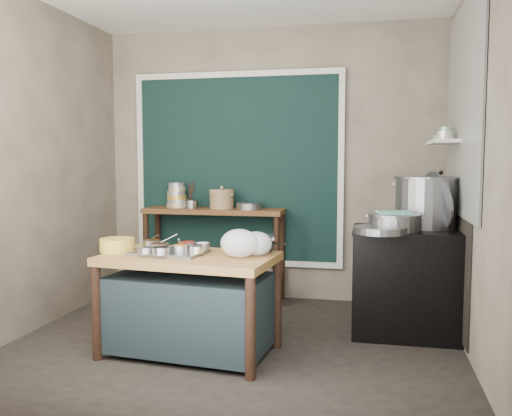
% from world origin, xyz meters
% --- Properties ---
extents(floor, '(3.50, 3.00, 0.02)m').
position_xyz_m(floor, '(0.00, 0.00, -0.01)').
color(floor, '#29241F').
rests_on(floor, ground).
extents(back_wall, '(3.50, 0.02, 2.80)m').
position_xyz_m(back_wall, '(0.00, 1.51, 1.40)').
color(back_wall, gray).
rests_on(back_wall, floor).
extents(left_wall, '(0.02, 3.00, 2.80)m').
position_xyz_m(left_wall, '(-1.76, 0.00, 1.40)').
color(left_wall, gray).
rests_on(left_wall, floor).
extents(right_wall, '(0.02, 3.00, 2.80)m').
position_xyz_m(right_wall, '(1.76, 0.00, 1.40)').
color(right_wall, gray).
rests_on(right_wall, floor).
extents(curtain_panel, '(2.10, 0.02, 1.90)m').
position_xyz_m(curtain_panel, '(-0.35, 1.47, 1.35)').
color(curtain_panel, black).
rests_on(curtain_panel, back_wall).
extents(curtain_frame, '(2.22, 0.03, 2.02)m').
position_xyz_m(curtain_frame, '(-0.35, 1.46, 1.35)').
color(curtain_frame, beige).
rests_on(curtain_frame, back_wall).
extents(tile_panel, '(0.02, 1.70, 1.70)m').
position_xyz_m(tile_panel, '(1.74, 0.55, 1.85)').
color(tile_panel, '#B2B2AA').
rests_on(tile_panel, right_wall).
extents(soot_patch, '(0.01, 1.30, 1.30)m').
position_xyz_m(soot_patch, '(1.74, 0.65, 0.70)').
color(soot_patch, black).
rests_on(soot_patch, right_wall).
extents(wall_shelf, '(0.22, 0.70, 0.03)m').
position_xyz_m(wall_shelf, '(1.63, 0.85, 1.60)').
color(wall_shelf, beige).
rests_on(wall_shelf, right_wall).
extents(prep_table, '(1.32, 0.84, 0.75)m').
position_xyz_m(prep_table, '(-0.27, -0.30, 0.38)').
color(prep_table, olive).
rests_on(prep_table, floor).
extents(back_counter, '(1.45, 0.40, 0.95)m').
position_xyz_m(back_counter, '(-0.55, 1.28, 0.47)').
color(back_counter, brown).
rests_on(back_counter, floor).
extents(stove_block, '(0.90, 0.68, 0.85)m').
position_xyz_m(stove_block, '(1.35, 0.55, 0.42)').
color(stove_block, black).
rests_on(stove_block, floor).
extents(stove_top, '(0.92, 0.69, 0.03)m').
position_xyz_m(stove_top, '(1.35, 0.55, 0.86)').
color(stove_top, black).
rests_on(stove_top, stove_block).
extents(condiment_tray, '(0.55, 0.41, 0.02)m').
position_xyz_m(condiment_tray, '(-0.43, -0.29, 0.76)').
color(condiment_tray, gray).
rests_on(condiment_tray, prep_table).
extents(condiment_bowls, '(0.54, 0.41, 0.06)m').
position_xyz_m(condiment_bowls, '(-0.41, -0.30, 0.80)').
color(condiment_bowls, silver).
rests_on(condiment_bowls, condiment_tray).
extents(yellow_basin, '(0.34, 0.34, 0.10)m').
position_xyz_m(yellow_basin, '(-0.86, -0.28, 0.80)').
color(yellow_basin, gold).
rests_on(yellow_basin, prep_table).
extents(saucepan, '(0.31, 0.31, 0.14)m').
position_xyz_m(saucepan, '(0.20, -0.11, 0.82)').
color(saucepan, gray).
rests_on(saucepan, prep_table).
extents(plastic_bag_a, '(0.30, 0.26, 0.21)m').
position_xyz_m(plastic_bag_a, '(0.12, -0.33, 0.85)').
color(plastic_bag_a, white).
rests_on(plastic_bag_a, prep_table).
extents(plastic_bag_b, '(0.29, 0.28, 0.18)m').
position_xyz_m(plastic_bag_b, '(0.22, -0.23, 0.84)').
color(plastic_bag_b, white).
rests_on(plastic_bag_b, prep_table).
extents(bowl_stack, '(0.23, 0.23, 0.26)m').
position_xyz_m(bowl_stack, '(-0.97, 1.32, 1.06)').
color(bowl_stack, tan).
rests_on(bowl_stack, back_counter).
extents(utensil_cup, '(0.14, 0.14, 0.08)m').
position_xyz_m(utensil_cup, '(-0.78, 1.24, 0.99)').
color(utensil_cup, gray).
rests_on(utensil_cup, back_counter).
extents(ceramic_crock, '(0.35, 0.35, 0.18)m').
position_xyz_m(ceramic_crock, '(-0.47, 1.29, 1.04)').
color(ceramic_crock, '#90704E').
rests_on(ceramic_crock, back_counter).
extents(wide_bowl, '(0.29, 0.29, 0.07)m').
position_xyz_m(wide_bowl, '(-0.17, 1.25, 0.98)').
color(wide_bowl, gray).
rests_on(wide_bowl, back_counter).
extents(stock_pot, '(0.63, 0.63, 0.43)m').
position_xyz_m(stock_pot, '(1.49, 0.68, 1.09)').
color(stock_pot, gray).
rests_on(stock_pot, stove_top).
extents(pot_lid, '(0.27, 0.50, 0.48)m').
position_xyz_m(pot_lid, '(1.57, 0.57, 1.12)').
color(pot_lid, gray).
rests_on(pot_lid, stove_top).
extents(steamer, '(0.50, 0.50, 0.14)m').
position_xyz_m(steamer, '(1.22, 0.38, 0.95)').
color(steamer, gray).
rests_on(steamer, stove_top).
extents(green_cloth, '(0.30, 0.25, 0.02)m').
position_xyz_m(green_cloth, '(1.22, 0.38, 1.03)').
color(green_cloth, '#62AA95').
rests_on(green_cloth, steamer).
extents(shallow_pan, '(0.42, 0.42, 0.05)m').
position_xyz_m(shallow_pan, '(1.11, 0.21, 0.91)').
color(shallow_pan, gray).
rests_on(shallow_pan, stove_top).
extents(shelf_bowl_stack, '(0.13, 0.13, 0.11)m').
position_xyz_m(shelf_bowl_stack, '(1.63, 0.76, 1.67)').
color(shelf_bowl_stack, silver).
rests_on(shelf_bowl_stack, wall_shelf).
extents(shelf_bowl_green, '(0.18, 0.18, 0.05)m').
position_xyz_m(shelf_bowl_green, '(1.63, 1.02, 1.64)').
color(shelf_bowl_green, gray).
rests_on(shelf_bowl_green, wall_shelf).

